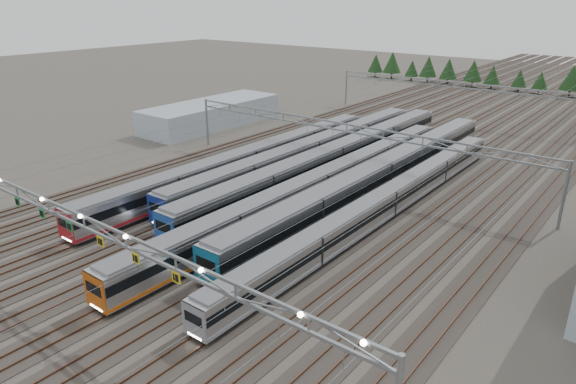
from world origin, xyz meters
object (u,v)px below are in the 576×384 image
Objects in this scene: train_c at (334,159)px; train_e at (380,176)px; west_shed at (212,114)px; train_f at (386,202)px; train_d at (318,186)px; gantry_far at (464,90)px; gantry_near at (83,225)px; gantry_mid at (346,134)px; train_b at (311,152)px; train_a at (249,162)px.

train_e is (9.00, -2.63, 0.03)m from train_c.
train_f is at bearing -21.71° from west_shed.
train_d is 45.06m from west_shed.
gantry_far reaches higher than train_c.
train_e is at bearing 59.77° from train_d.
train_e is 1.11× the size of gantry_far.
gantry_far is at bearing 89.97° from gantry_near.
gantry_near is 1.00× the size of gantry_mid.
train_b is 13.88m from train_e.
train_c is 4.68m from gantry_mid.
train_a is 34.42m from gantry_near.
train_b is at bearing -98.72° from gantry_far.
train_c is at bearing -15.86° from west_shed.
gantry_mid reaches higher than train_a.
train_b is (4.50, 8.94, 0.08)m from train_a.
gantry_mid is at bearing 141.23° from train_f.
train_d is (4.50, -10.35, -0.20)m from train_c.
west_shed is (-35.64, 10.13, 0.03)m from train_c.
gantry_mid is 45.00m from gantry_far.
west_shed is at bearing 158.29° from train_f.
west_shed is (-40.14, 20.48, 0.23)m from train_d.
west_shed is at bearing 164.47° from gantry_mid.
train_d is at bearing -50.59° from train_b.
train_c is 37.05m from west_shed.
gantry_near reaches higher than gantry_far.
gantry_near reaches higher than train_e.
train_b is 20.62m from train_f.
train_f is 33.48m from gantry_near.
train_b is at bearing 172.35° from train_c.
train_c is at bearing -7.65° from train_b.
train_f is 1.06× the size of gantry_far.
train_c is 1.10× the size of gantry_near.
train_e reaches higher than train_d.
gantry_mid reaches higher than west_shed.
gantry_mid is at bearing -90.00° from gantry_far.
west_shed reaches higher than train_d.
gantry_near reaches higher than train_a.
gantry_mid is (-6.75, 2.22, 4.05)m from train_e.
gantry_near is (2.20, -40.52, 4.78)m from train_c.
train_a is 10.01m from train_b.
gantry_far is (-11.25, 54.04, 4.50)m from train_f.
train_d is at bearing 85.65° from gantry_near.
gantry_far reaches higher than train_a.
gantry_near is (6.70, -41.12, 4.81)m from train_b.
gantry_far is at bearing 90.00° from gantry_mid.
train_b reaches higher than train_a.
train_d is 2.09× the size of west_shed.
train_c reaches higher than train_f.
gantry_near is (-2.30, -30.17, 4.98)m from train_d.
train_e reaches higher than train_f.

